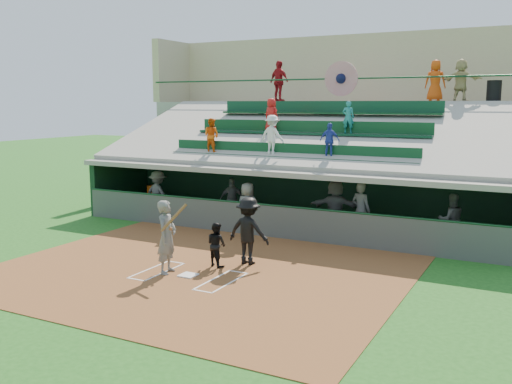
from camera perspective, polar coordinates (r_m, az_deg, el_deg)
The scene contains 23 objects.
ground at distance 15.41m, azimuth -6.79°, elevation -8.38°, with size 100.00×100.00×0.00m, color #1C5718.
dirt_slab at distance 15.81m, azimuth -5.77°, elevation -7.88°, with size 11.00×9.00×0.02m, color brown.
home_plate at distance 15.40m, azimuth -6.80°, elevation -8.25°, with size 0.43×0.43×0.03m, color white.
batters_box_chalk at distance 15.41m, azimuth -6.79°, elevation -8.30°, with size 2.65×1.85×0.01m.
dugout_floor at distance 21.14m, azimuth 3.54°, elevation -3.51°, with size 16.00×3.50×0.04m, color gray.
concourse_slab at distance 27.05m, azimuth 9.40°, elevation 4.00°, with size 20.00×3.00×4.60m, color gray.
grandstand at distance 24.24m, azimuth 7.18°, elevation 3.40°, with size 20.40×10.40×7.80m.
batter_at_plate at distance 15.48m, azimuth -8.90°, elevation -4.44°, with size 0.92×0.82×1.98m.
catcher at distance 16.06m, azimuth -3.98°, elevation -5.25°, with size 0.60×0.47×1.24m, color black.
home_umpire at distance 16.18m, azimuth -0.76°, elevation -3.90°, with size 1.24×0.71×1.91m, color black.
dugout_bench at distance 22.43m, azimuth 4.30°, elevation -2.21°, with size 13.49×0.40×0.40m, color olive.
white_table at distance 23.95m, azimuth -10.35°, elevation -1.23°, with size 0.83×0.62×0.72m, color white.
water_cooler at distance 23.84m, azimuth -10.34°, elevation 0.13°, with size 0.43×0.43×0.43m, color #CC520C.
dugout_player_a at distance 22.93m, azimuth -9.77°, elevation -0.23°, with size 1.20×0.69×1.86m, color #545651.
dugout_player_b at distance 22.02m, azimuth -2.38°, elevation -0.75°, with size 0.97×0.40×1.65m, color #61645E.
dugout_player_c at distance 20.05m, azimuth -0.85°, elevation -1.55°, with size 0.86×0.56×1.76m, color #5A5D58.
dugout_player_d at distance 19.76m, azimuth 7.93°, elevation -1.54°, with size 1.79×0.57×1.93m, color #585B56.
dugout_player_e at distance 19.38m, azimuth 10.44°, elevation -1.84°, with size 0.70×0.46×1.91m, color #5F615C.
dugout_player_f at distance 19.13m, azimuth 18.94°, elevation -2.66°, with size 0.82×0.64×1.69m, color #575954.
trash_bin at distance 24.72m, azimuth 22.70°, elevation 9.30°, with size 0.56×0.56×0.84m, color black.
concourse_staff_a at distance 27.32m, azimuth 2.33°, elevation 11.01°, with size 1.13×0.47×1.92m, color #A51218.
concourse_staff_b at distance 25.26m, azimuth 17.49°, elevation 10.56°, with size 0.84×0.55×1.73m, color #DC490C.
concourse_staff_c at distance 24.68m, azimuth 19.82°, elevation 10.46°, with size 1.57×0.50×1.70m, color tan.
Camera 1 is at (8.32, -12.14, 4.57)m, focal length 40.00 mm.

